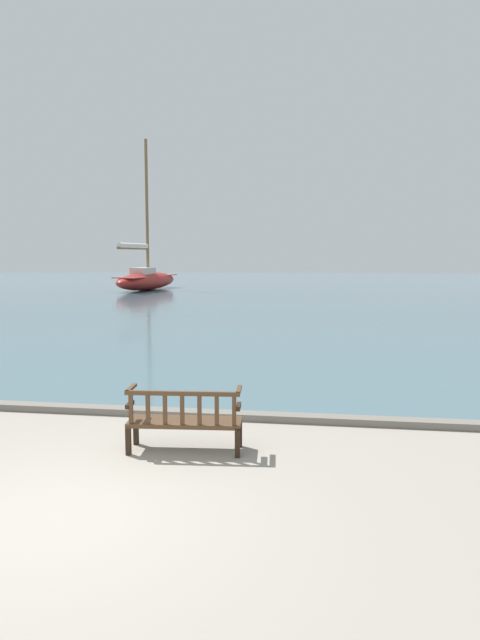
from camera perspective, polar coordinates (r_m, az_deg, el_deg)
The scene contains 5 objects.
ground_plane at distance 6.75m, azimuth -17.10°, elevation -18.13°, with size 160.00×160.00×0.00m, color gray.
harbor_water at distance 49.66m, azimuth 5.45°, elevation 3.28°, with size 100.00×80.00×0.08m, color #476670.
quay_edge_kerb at distance 10.12m, azimuth -7.53°, elevation -9.16°, with size 40.00×0.30×0.12m, color slate.
park_bench at distance 8.22m, azimuth -5.57°, elevation -9.86°, with size 1.64×0.65×0.92m.
sailboat_outer_starboard at distance 45.58m, azimuth -9.34°, elevation 4.13°, with size 3.53×9.46×11.64m.
Camera 1 is at (2.74, -5.51, 2.78)m, focal length 32.00 mm.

